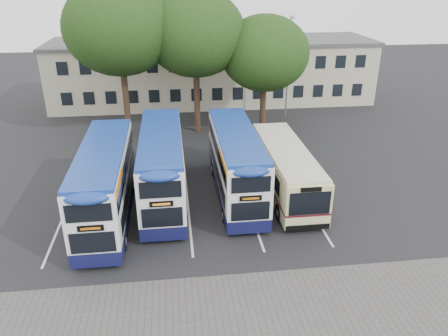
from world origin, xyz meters
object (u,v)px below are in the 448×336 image
at_px(tree_right, 265,53).
at_px(bus_dd_left, 105,180).
at_px(bus_dd_mid, 162,164).
at_px(tree_mid, 195,34).
at_px(bus_single, 285,167).
at_px(tree_left, 119,28).
at_px(lamp_post, 288,63).
at_px(bus_dd_right, 236,161).

distance_m(tree_right, bus_dd_left, 17.85).
bearing_deg(tree_right, bus_dd_mid, -126.32).
xyz_separation_m(tree_mid, bus_dd_left, (-5.87, -13.65, -5.76)).
distance_m(tree_mid, bus_single, 14.15).
bearing_deg(tree_left, lamp_post, 11.21).
relative_size(tree_left, tree_right, 1.28).
bearing_deg(bus_single, lamp_post, 75.35).
relative_size(bus_dd_left, bus_single, 1.02).
bearing_deg(bus_single, tree_right, 85.38).
height_order(tree_right, bus_dd_left, tree_right).
relative_size(tree_left, bus_single, 1.25).
distance_m(lamp_post, bus_dd_mid, 18.33).
xyz_separation_m(lamp_post, bus_dd_mid, (-11.12, -14.30, -2.79)).
relative_size(tree_right, bus_dd_left, 0.96).
relative_size(tree_left, bus_dd_left, 1.23).
height_order(tree_right, bus_dd_mid, tree_right).
xyz_separation_m(bus_dd_mid, bus_dd_right, (4.36, 0.02, -0.05)).
relative_size(bus_dd_left, bus_dd_right, 1.02).
distance_m(tree_left, bus_dd_mid, 13.44).
relative_size(tree_left, bus_dd_mid, 1.22).
relative_size(tree_mid, bus_dd_left, 1.15).
relative_size(bus_dd_mid, bus_dd_right, 1.02).
height_order(tree_right, bus_single, tree_right).
height_order(bus_dd_left, bus_single, bus_dd_left).
distance_m(bus_dd_mid, bus_single, 7.44).
bearing_deg(tree_mid, lamp_post, 16.45).
relative_size(bus_dd_mid, bus_single, 1.02).
bearing_deg(tree_right, bus_dd_left, -130.89).
height_order(tree_left, bus_dd_mid, tree_left).
distance_m(tree_mid, tree_right, 5.71).
xyz_separation_m(tree_mid, bus_dd_mid, (-2.84, -11.85, -5.74)).
relative_size(bus_dd_right, bus_single, 1.00).
xyz_separation_m(lamp_post, tree_left, (-14.03, -2.78, 3.50)).
bearing_deg(lamp_post, bus_dd_right, -115.36).
distance_m(lamp_post, tree_left, 14.73).
height_order(bus_dd_left, bus_dd_right, bus_dd_left).
height_order(lamp_post, tree_left, tree_left).
distance_m(tree_mid, bus_dd_mid, 13.47).
bearing_deg(tree_left, bus_dd_mid, -75.82).
height_order(bus_dd_mid, bus_single, bus_dd_mid).
height_order(bus_dd_right, bus_single, bus_dd_right).
bearing_deg(bus_single, bus_dd_right, -178.90).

